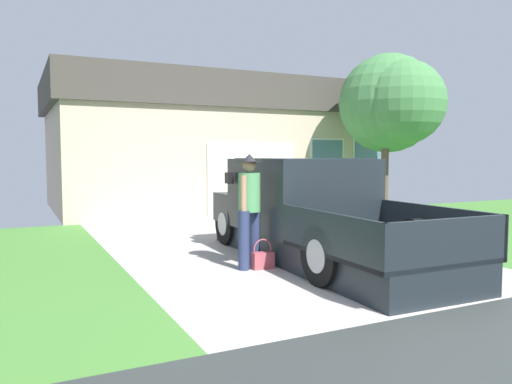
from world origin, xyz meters
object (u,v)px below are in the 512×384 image
handbag (263,259)px  house_with_garage (210,145)px  person_with_hat (249,205)px  neighbor_tree (393,103)px  wheeled_trash_bin (315,196)px  pickup_truck (307,212)px

handbag → house_with_garage: 9.92m
person_with_hat → house_with_garage: (2.85, 9.18, 1.12)m
neighbor_tree → wheeled_trash_bin: (-2.05, 0.80, -2.58)m
house_with_garage → wheeled_trash_bin: bearing=-70.5°
person_with_hat → house_with_garage: house_with_garage is taller
pickup_truck → person_with_hat: (-1.25, -0.35, 0.19)m
person_with_hat → neighbor_tree: bearing=-5.2°
pickup_truck → wheeled_trash_bin: pickup_truck is taller
pickup_truck → handbag: bearing=-153.9°
person_with_hat → handbag: size_ratio=3.83×
neighbor_tree → house_with_garage: bearing=125.1°
handbag → wheeled_trash_bin: 6.63m
pickup_truck → handbag: (-1.11, -0.51, -0.61)m
neighbor_tree → handbag: bearing=-145.6°
house_with_garage → handbag: bearing=-106.2°
handbag → neighbor_tree: 8.17m
person_with_hat → wheeled_trash_bin: (4.36, 4.93, -0.36)m
person_with_hat → pickup_truck: bearing=-22.4°
handbag → person_with_hat: bearing=129.5°
house_with_garage → wheeled_trash_bin: 4.75m
wheeled_trash_bin → neighbor_tree: bearing=-21.4°
neighbor_tree → wheeled_trash_bin: 3.39m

